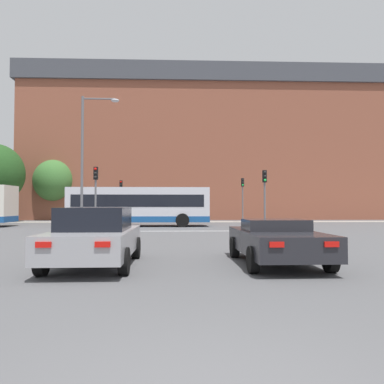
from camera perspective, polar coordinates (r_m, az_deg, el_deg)
name	(u,v)px	position (r m, az deg, el deg)	size (l,w,h in m)	color
stop_line_strip	(182,231)	(23.26, -1.55, -5.97)	(8.94, 0.30, 0.01)	silver
far_pavement	(180,222)	(36.21, -1.80, -4.55)	(69.93, 2.50, 0.01)	#A09B91
brick_civic_building	(206,150)	(48.89, 2.14, 6.38)	(43.22, 16.26, 19.18)	brown
car_saloon_left	(96,237)	(10.26, -14.48, -6.59)	(2.11, 4.46, 1.54)	#9E9EA3
car_roadster_right	(276,240)	(10.54, 12.71, -7.19)	(2.12, 4.37, 1.21)	#232328
bus_crossing_lead	(139,206)	(28.74, -8.02, -2.08)	(10.55, 2.65, 2.93)	silver
traffic_light_far_left	(121,194)	(35.91, -10.78, -0.29)	(0.26, 0.31, 3.95)	slate
traffic_light_far_right	(243,192)	(36.18, 7.73, -0.08)	(0.26, 0.31, 4.20)	slate
traffic_light_near_right	(265,189)	(24.94, 11.02, 0.39)	(0.26, 0.31, 3.90)	slate
traffic_light_near_left	(96,188)	(24.15, -14.48, 0.66)	(0.26, 0.31, 4.01)	slate
street_lamp_junction	(88,149)	(24.26, -15.55, 6.26)	(2.34, 0.36, 8.41)	slate
pedestrian_waiting	(84,211)	(36.60, -16.11, -2.78)	(0.45, 0.36, 1.81)	#333851
tree_kerbside	(54,181)	(42.93, -20.35, 1.64)	(4.26, 4.26, 6.50)	#4C3823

